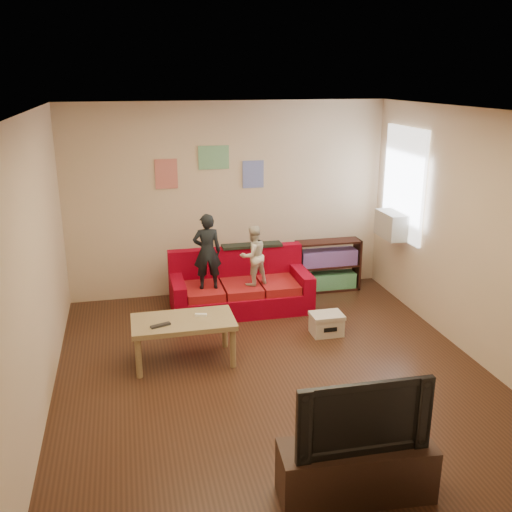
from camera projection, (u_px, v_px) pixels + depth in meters
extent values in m
cube|color=#402417|center=(273.00, 372.00, 6.08)|extent=(4.50, 5.00, 0.01)
cube|color=white|center=(276.00, 111.00, 5.26)|extent=(4.50, 5.00, 0.01)
cube|color=beige|center=(229.00, 200.00, 7.99)|extent=(4.50, 0.01, 2.70)
cube|color=beige|center=(383.00, 373.00, 3.34)|extent=(4.50, 0.01, 2.70)
cube|color=beige|center=(35.00, 268.00, 5.18)|extent=(0.01, 5.00, 2.70)
cube|color=beige|center=(476.00, 237.00, 6.15)|extent=(0.01, 5.00, 2.70)
cube|color=maroon|center=(241.00, 300.00, 7.65)|extent=(1.84, 0.83, 0.28)
cube|color=maroon|center=(236.00, 265.00, 7.84)|extent=(1.84, 0.17, 0.51)
cube|color=maroon|center=(177.00, 287.00, 7.40)|extent=(0.17, 0.83, 0.23)
cube|color=maroon|center=(301.00, 277.00, 7.76)|extent=(0.17, 0.83, 0.23)
cube|color=maroon|center=(204.00, 291.00, 7.43)|extent=(0.48, 0.63, 0.11)
cube|color=maroon|center=(242.00, 288.00, 7.53)|extent=(0.48, 0.63, 0.11)
cube|color=maroon|center=(278.00, 285.00, 7.64)|extent=(0.48, 0.63, 0.11)
cube|color=black|center=(252.00, 245.00, 7.81)|extent=(0.83, 0.20, 0.04)
imported|color=black|center=(207.00, 252.00, 7.24)|extent=(0.37, 0.26, 0.99)
imported|color=beige|center=(253.00, 256.00, 7.40)|extent=(0.47, 0.42, 0.79)
cube|color=#9C8358|center=(183.00, 322.00, 6.17)|extent=(1.11, 0.61, 0.06)
cylinder|color=#9C8358|center=(139.00, 358.00, 5.90)|extent=(0.07, 0.07, 0.44)
cylinder|color=#9C8358|center=(233.00, 348.00, 6.12)|extent=(0.07, 0.07, 0.44)
cylinder|color=#9C8358|center=(137.00, 338.00, 6.36)|extent=(0.07, 0.07, 0.44)
cylinder|color=#9C8358|center=(225.00, 329.00, 6.58)|extent=(0.07, 0.07, 0.44)
cube|color=black|center=(160.00, 325.00, 5.99)|extent=(0.22, 0.12, 0.02)
cube|color=white|center=(201.00, 315.00, 6.24)|extent=(0.14, 0.07, 0.03)
cube|color=black|center=(298.00, 268.00, 8.19)|extent=(0.03, 0.28, 0.75)
cube|color=black|center=(357.00, 263.00, 8.39)|extent=(0.03, 0.28, 0.75)
cube|color=black|center=(327.00, 289.00, 8.40)|extent=(0.94, 0.28, 0.03)
cube|color=black|center=(329.00, 242.00, 8.18)|extent=(0.94, 0.28, 0.03)
cube|color=black|center=(328.00, 265.00, 8.29)|extent=(0.88, 0.28, 0.02)
cube|color=#3F8C5E|center=(327.00, 281.00, 8.36)|extent=(0.82, 0.24, 0.22)
cube|color=#5C3F8C|center=(328.00, 257.00, 8.25)|extent=(0.82, 0.24, 0.22)
cube|color=white|center=(404.00, 184.00, 7.59)|extent=(0.04, 1.08, 1.48)
cube|color=#B7B2A3|center=(392.00, 225.00, 7.73)|extent=(0.28, 0.55, 0.35)
cube|color=#D87266|center=(166.00, 174.00, 7.67)|extent=(0.30, 0.01, 0.40)
cube|color=#72B27F|center=(214.00, 158.00, 7.75)|extent=(0.42, 0.01, 0.32)
cube|color=#727FCC|center=(253.00, 174.00, 7.94)|extent=(0.30, 0.01, 0.38)
cube|color=beige|center=(326.00, 326.00, 6.93)|extent=(0.37, 0.28, 0.22)
cube|color=beige|center=(327.00, 316.00, 6.89)|extent=(0.39, 0.29, 0.05)
cube|color=black|center=(331.00, 330.00, 6.79)|extent=(0.17, 0.00, 0.06)
cube|color=#38241B|center=(356.00, 471.00, 4.23)|extent=(1.18, 0.47, 0.43)
imported|color=black|center=(360.00, 412.00, 4.08)|extent=(1.00, 0.15, 0.58)
sphere|color=silver|center=(328.00, 324.00, 7.10)|extent=(0.13, 0.13, 0.10)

